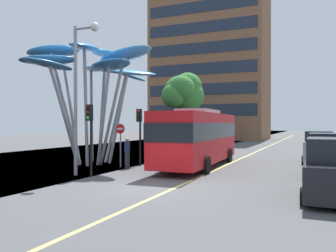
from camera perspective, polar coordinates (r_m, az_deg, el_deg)
The scene contains 15 objects.
ground at distance 15.28m, azimuth -5.60°, elevation -9.79°, with size 120.00×240.00×0.10m.
red_bus at distance 21.71m, azimuth 4.98°, elevation -1.53°, with size 3.09×10.75×3.51m.
leaf_sculpture at distance 23.93m, azimuth -12.26°, elevation 9.32°, with size 9.69×9.57×8.15m.
traffic_light_kerb_near at distance 17.90m, azimuth -12.51°, elevation 0.24°, with size 0.28×0.42×3.59m.
traffic_light_kerb_far at distance 22.00m, azimuth -4.64°, elevation 0.22°, with size 0.28×0.42×3.56m.
traffic_light_island_mid at distance 24.69m, azimuth -2.48°, elevation 0.25°, with size 0.28×0.42×3.56m.
traffic_light_opposite at distance 30.32m, azimuth 2.56°, elevation -0.07°, with size 0.28×0.42×3.29m.
car_parked_near at distance 13.56m, azimuth 25.09°, elevation -6.65°, with size 1.99×4.28×2.15m.
car_parked_mid at distance 19.25m, azimuth 24.27°, elevation -4.50°, with size 1.95×4.44×2.17m.
car_parked_far at distance 25.57m, azimuth 23.20°, elevation -3.29°, with size 2.01×4.30×2.14m.
street_lamp at distance 18.63m, azimuth -13.96°, elevation 7.29°, with size 1.49×0.44×7.71m.
tree_pavement_near at distance 38.13m, azimuth 2.45°, elevation 5.43°, with size 4.29×5.09×8.17m.
pedestrian at distance 21.18m, azimuth -6.62°, elevation -4.33°, with size 0.34×0.34×1.79m.
no_entry_sign at distance 21.62m, azimuth -7.70°, elevation -1.99°, with size 0.60×0.12×2.63m.
backdrop_building at distance 62.30m, azimuth 6.86°, elevation 10.12°, with size 18.93×10.84×26.28m.
Camera 1 is at (6.55, -13.15, 2.66)m, focal length 37.69 mm.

